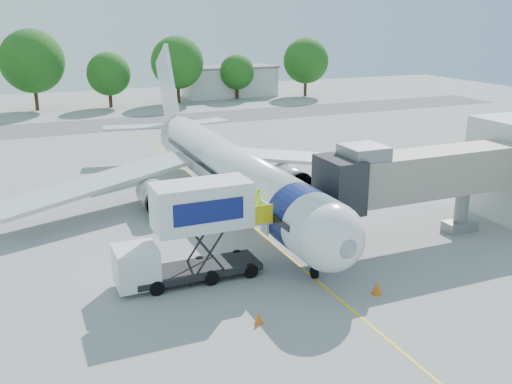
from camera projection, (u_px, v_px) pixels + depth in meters
name	position (u px, v px, depth m)	size (l,w,h in m)	color
ground	(249.00, 223.00, 39.94)	(160.00, 160.00, 0.00)	#959592
guidance_line	(249.00, 223.00, 39.94)	(0.15, 70.00, 0.01)	yellow
taxiway_strip	(129.00, 123.00, 76.80)	(120.00, 10.00, 0.01)	#59595B
aircraft	(227.00, 169.00, 42.68)	(34.17, 37.73, 11.35)	silver
jet_bridge	(410.00, 176.00, 35.52)	(13.90, 3.20, 6.60)	gray
catering_hiloader	(191.00, 233.00, 30.61)	(8.50, 2.44, 5.50)	black
ground_tug	(429.00, 321.00, 25.72)	(3.86, 2.45, 1.44)	silver
safety_cone_a	(377.00, 288.00, 29.67)	(0.48, 0.48, 0.76)	#DD5E0B
safety_cone_b	(259.00, 318.00, 26.87)	(0.38, 0.38, 0.61)	#DD5E0B
outbuilding_right	(230.00, 81.00, 101.84)	(16.40, 7.40, 5.30)	silver
tree_c	(32.00, 61.00, 85.18)	(9.50, 9.50, 12.11)	#382314
tree_d	(109.00, 74.00, 88.56)	(6.73, 6.73, 8.59)	#382314
tree_e	(177.00, 62.00, 92.46)	(8.52, 8.52, 10.87)	#382314
tree_f	(237.00, 72.00, 97.88)	(5.95, 5.95, 7.59)	#382314
tree_g	(306.00, 61.00, 101.09)	(8.00, 8.00, 10.20)	#382314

